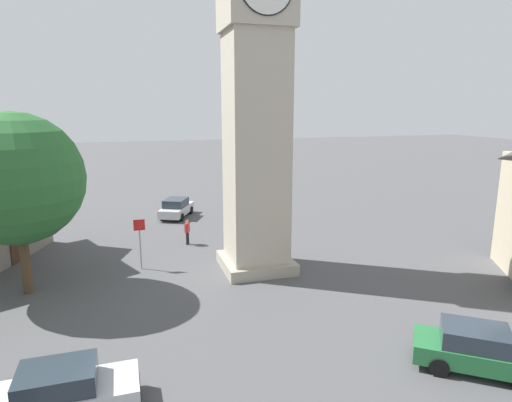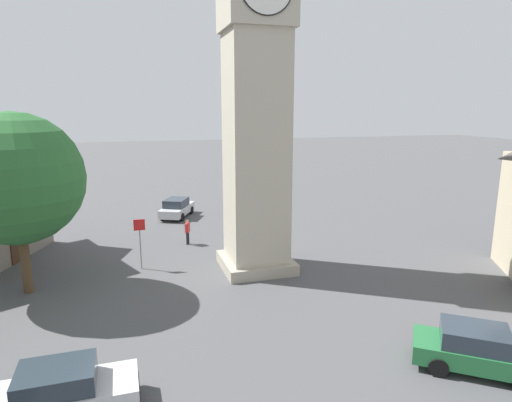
% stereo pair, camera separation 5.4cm
% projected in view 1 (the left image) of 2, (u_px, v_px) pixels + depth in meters
% --- Properties ---
extents(ground_plane, '(200.00, 200.00, 0.00)m').
position_uv_depth(ground_plane, '(256.00, 268.00, 23.95)').
color(ground_plane, '#4C4C4F').
extents(clock_tower, '(4.49, 4.49, 22.40)m').
position_uv_depth(clock_tower, '(256.00, 15.00, 21.21)').
color(clock_tower, '#A59C89').
rests_on(clock_tower, ground).
extents(car_blue_kerb, '(3.30, 4.45, 1.53)m').
position_uv_depth(car_blue_kerb, '(176.00, 208.00, 35.00)').
color(car_blue_kerb, silver).
rests_on(car_blue_kerb, ground).
extents(car_silver_kerb, '(4.16, 1.87, 1.53)m').
position_uv_depth(car_silver_kerb, '(63.00, 392.00, 12.28)').
color(car_silver_kerb, silver).
rests_on(car_silver_kerb, ground).
extents(car_red_corner, '(4.32, 3.82, 1.53)m').
position_uv_depth(car_red_corner, '(478.00, 349.00, 14.45)').
color(car_red_corner, '#236B38').
rests_on(car_red_corner, ground).
extents(pedestrian, '(0.37, 0.49, 1.69)m').
position_uv_depth(pedestrian, '(187.00, 229.00, 27.89)').
color(pedestrian, black).
rests_on(pedestrian, ground).
extents(tree, '(6.06, 6.06, 8.54)m').
position_uv_depth(tree, '(16.00, 179.00, 19.61)').
color(tree, brown).
rests_on(tree, ground).
extents(road_sign, '(0.60, 0.07, 2.80)m').
position_uv_depth(road_sign, '(140.00, 236.00, 23.40)').
color(road_sign, gray).
rests_on(road_sign, ground).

